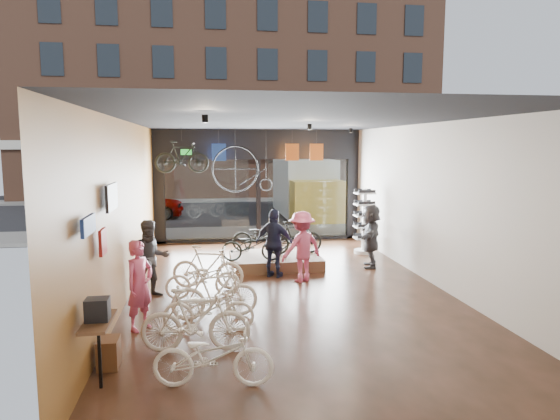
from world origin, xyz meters
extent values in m
cube|color=black|center=(0.00, 0.00, -0.02)|extent=(7.00, 12.00, 0.04)
cube|color=black|center=(0.00, 0.00, 3.82)|extent=(7.00, 12.00, 0.04)
cube|color=#A26527|center=(-3.52, 0.00, 1.90)|extent=(0.04, 12.00, 3.80)
cube|color=beige|center=(3.52, 0.00, 1.90)|extent=(0.04, 12.00, 3.80)
cube|color=beige|center=(0.00, -6.02, 1.90)|extent=(7.00, 0.04, 3.80)
cube|color=#198C26|center=(-2.40, 5.88, 3.05)|extent=(0.35, 0.06, 0.18)
cube|color=black|center=(0.00, 15.00, -0.01)|extent=(30.00, 18.00, 0.02)
cube|color=slate|center=(0.00, 7.20, 0.06)|extent=(30.00, 2.40, 0.12)
cube|color=slate|center=(0.00, 19.00, 0.06)|extent=(30.00, 2.00, 0.12)
cube|color=brown|center=(0.00, 21.50, 7.00)|extent=(26.00, 5.00, 14.00)
imported|color=gray|center=(-4.90, 12.00, 0.72)|extent=(4.24, 1.70, 1.44)
imported|color=silver|center=(-1.76, -4.43, 0.43)|extent=(1.70, 0.78, 0.86)
imported|color=silver|center=(-2.01, -3.24, 0.52)|extent=(1.77, 0.64, 1.04)
imported|color=silver|center=(-1.80, -2.38, 0.42)|extent=(1.65, 0.71, 0.85)
imported|color=silver|center=(-1.67, -1.71, 0.50)|extent=(1.70, 0.67, 0.99)
imported|color=silver|center=(-1.90, -0.36, 0.42)|extent=(1.65, 0.73, 0.84)
imported|color=silver|center=(-1.79, 0.31, 0.50)|extent=(1.74, 0.92, 1.01)
cube|color=#4B381F|center=(0.04, 2.23, 0.15)|extent=(2.40, 1.80, 0.30)
imported|color=black|center=(-0.65, 1.66, 0.71)|extent=(1.58, 0.64, 0.81)
imported|color=black|center=(0.61, 2.28, 0.76)|extent=(1.58, 0.62, 0.92)
imported|color=black|center=(-0.27, 2.88, 0.73)|extent=(1.65, 0.62, 0.86)
imported|color=#CC4C72|center=(-3.00, -2.08, 0.81)|extent=(0.67, 0.70, 1.62)
imported|color=#3F3F44|center=(-3.00, -0.13, 0.84)|extent=(0.99, 0.88, 1.69)
imported|color=#161C33|center=(-0.13, 1.09, 0.85)|extent=(1.07, 0.87, 1.71)
imported|color=#CC4C72|center=(0.46, 0.61, 0.85)|extent=(1.27, 1.05, 1.71)
imported|color=#3F3F44|center=(2.58, 1.75, 0.85)|extent=(0.97, 1.66, 1.70)
imported|color=black|center=(-2.47, 4.20, 2.93)|extent=(1.59, 0.49, 0.95)
cube|color=#1E3F99|center=(-1.35, 5.20, 3.05)|extent=(0.45, 0.03, 0.55)
cube|color=#CC5919|center=(1.03, 5.20, 3.05)|extent=(0.45, 0.03, 0.55)
cube|color=#CC5919|center=(1.85, 5.20, 3.05)|extent=(0.45, 0.03, 0.55)
camera|label=1|loc=(-1.84, -10.94, 3.27)|focal=32.00mm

